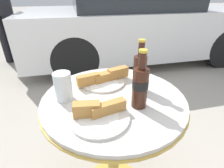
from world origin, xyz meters
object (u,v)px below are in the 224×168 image
at_px(cola_bottle_left, 140,86).
at_px(cola_bottle_right, 140,71).
at_px(lunch_plate_far, 99,114).
at_px(parked_car, 138,24).
at_px(drinking_glass, 63,88).
at_px(lunch_plate_near, 104,79).
at_px(bistro_table, 113,127).

bearing_deg(cola_bottle_left, cola_bottle_right, 69.94).
xyz_separation_m(lunch_plate_far, parked_car, (1.14, 2.56, -0.14)).
bearing_deg(drinking_glass, lunch_plate_far, -52.31).
bearing_deg(lunch_plate_far, lunch_plate_near, 75.35).
xyz_separation_m(cola_bottle_right, lunch_plate_near, (-0.16, 0.11, -0.08)).
xyz_separation_m(bistro_table, parked_car, (1.04, 2.43, 0.07)).
relative_size(bistro_table, cola_bottle_left, 2.95).
distance_m(cola_bottle_right, lunch_plate_far, 0.30).
bearing_deg(parked_car, bistro_table, -113.28).
distance_m(lunch_plate_near, parked_car, 2.52).
height_order(bistro_table, lunch_plate_far, lunch_plate_far).
bearing_deg(lunch_plate_near, parked_car, 64.97).
bearing_deg(cola_bottle_left, drinking_glass, 157.90).
height_order(bistro_table, parked_car, parked_car).
bearing_deg(lunch_plate_near, bistro_table, -82.58).
distance_m(cola_bottle_left, lunch_plate_near, 0.28).
height_order(bistro_table, lunch_plate_near, lunch_plate_near).
xyz_separation_m(cola_bottle_right, drinking_glass, (-0.36, -0.01, -0.04)).
bearing_deg(parked_car, cola_bottle_left, -110.74).
relative_size(drinking_glass, lunch_plate_far, 0.55).
bearing_deg(cola_bottle_right, lunch_plate_near, 145.33).
xyz_separation_m(lunch_plate_near, lunch_plate_far, (-0.07, -0.29, -0.00)).
distance_m(cola_bottle_right, drinking_glass, 0.37).
distance_m(bistro_table, lunch_plate_near, 0.26).
xyz_separation_m(cola_bottle_right, parked_car, (0.91, 2.39, -0.22)).
xyz_separation_m(drinking_glass, lunch_plate_far, (0.13, -0.17, -0.04)).
bearing_deg(bistro_table, cola_bottle_left, -47.05).
bearing_deg(drinking_glass, cola_bottle_left, -22.10).
distance_m(cola_bottle_right, parked_car, 2.56).
relative_size(bistro_table, parked_car, 0.19).
bearing_deg(parked_car, lunch_plate_far, -113.94).
relative_size(bistro_table, cola_bottle_right, 2.94).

